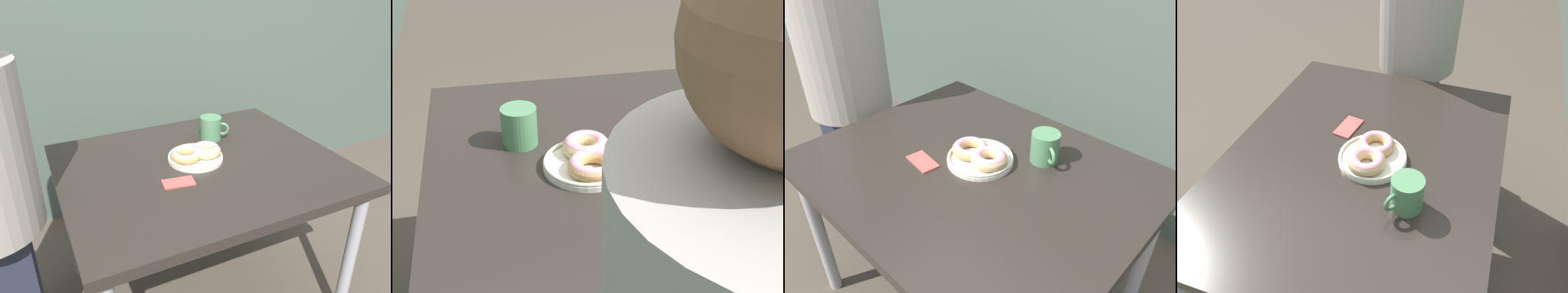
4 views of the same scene
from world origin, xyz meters
TOP-DOWN VIEW (x-y plane):
  - dining_table at (0.00, 0.19)m, footprint 1.10×0.89m
  - donut_plate at (-0.01, 0.23)m, footprint 0.25×0.22m
  - coffee_mug at (0.14, 0.39)m, footprint 0.12×0.10m
  - napkin at (-0.14, 0.09)m, footprint 0.12×0.08m

SIDE VIEW (x-z plane):
  - dining_table at x=0.00m, z-range 0.28..0.98m
  - napkin at x=-0.14m, z-range 0.70..0.71m
  - donut_plate at x=-0.01m, z-range 0.70..0.76m
  - coffee_mug at x=0.14m, z-range 0.70..0.81m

